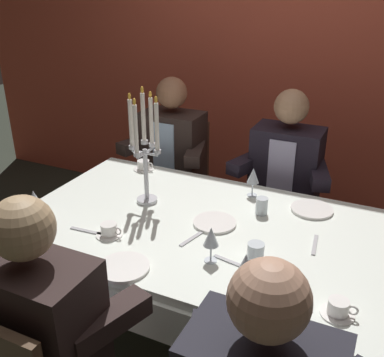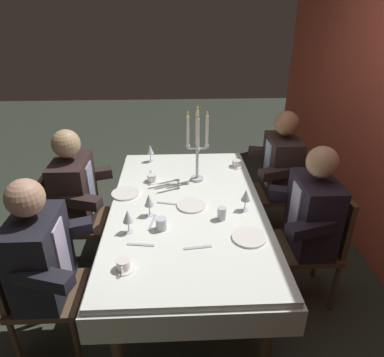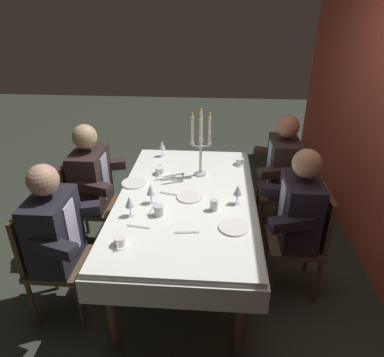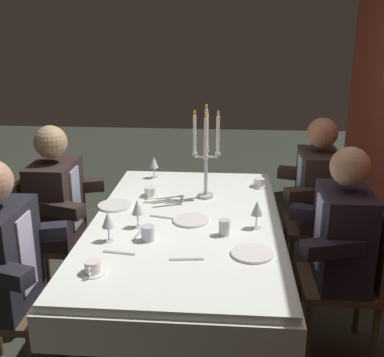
# 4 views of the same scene
# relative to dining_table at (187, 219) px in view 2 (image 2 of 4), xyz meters

# --- Properties ---
(ground_plane) EXTENTS (12.00, 12.00, 0.00)m
(ground_plane) POSITION_rel_dining_table_xyz_m (0.00, 0.00, -0.62)
(ground_plane) COLOR #2F352A
(dining_table) EXTENTS (1.94, 1.14, 0.74)m
(dining_table) POSITION_rel_dining_table_xyz_m (0.00, 0.00, 0.00)
(dining_table) COLOR white
(dining_table) RESTS_ON ground_plane
(candelabra) EXTENTS (0.19, 0.19, 0.62)m
(candelabra) POSITION_rel_dining_table_xyz_m (-0.40, 0.10, 0.42)
(candelabra) COLOR silver
(candelabra) RESTS_ON dining_table
(dinner_plate_0) EXTENTS (0.22, 0.22, 0.01)m
(dinner_plate_0) POSITION_rel_dining_table_xyz_m (0.42, 0.38, 0.13)
(dinner_plate_0) COLOR white
(dinner_plate_0) RESTS_ON dining_table
(dinner_plate_1) EXTENTS (0.21, 0.21, 0.01)m
(dinner_plate_1) POSITION_rel_dining_table_xyz_m (0.02, 0.03, 0.13)
(dinner_plate_1) COLOR white
(dinner_plate_1) RESTS_ON dining_table
(dinner_plate_2) EXTENTS (0.22, 0.22, 0.01)m
(dinner_plate_2) POSITION_rel_dining_table_xyz_m (-0.18, -0.47, 0.13)
(dinner_plate_2) COLOR white
(dinner_plate_2) RESTS_ON dining_table
(wine_glass_0) EXTENTS (0.07, 0.07, 0.16)m
(wine_glass_0) POSITION_rel_dining_table_xyz_m (0.12, -0.26, 0.24)
(wine_glass_0) COLOR silver
(wine_glass_0) RESTS_ON dining_table
(wine_glass_1) EXTENTS (0.07, 0.07, 0.16)m
(wine_glass_1) POSITION_rel_dining_table_xyz_m (0.08, 0.41, 0.23)
(wine_glass_1) COLOR silver
(wine_glass_1) RESTS_ON dining_table
(wine_glass_2) EXTENTS (0.07, 0.07, 0.16)m
(wine_glass_2) POSITION_rel_dining_table_xyz_m (0.31, -0.38, 0.24)
(wine_glass_2) COLOR silver
(wine_glass_2) RESTS_ON dining_table
(wine_glass_3) EXTENTS (0.07, 0.07, 0.16)m
(wine_glass_3) POSITION_rel_dining_table_xyz_m (-0.79, -0.31, 0.23)
(wine_glass_3) COLOR silver
(wine_glass_3) RESTS_ON dining_table
(water_tumbler_0) EXTENTS (0.07, 0.07, 0.08)m
(water_tumbler_0) POSITION_rel_dining_table_xyz_m (0.29, -0.18, 0.16)
(water_tumbler_0) COLOR silver
(water_tumbler_0) RESTS_ON dining_table
(water_tumbler_1) EXTENTS (0.06, 0.06, 0.09)m
(water_tumbler_1) POSITION_rel_dining_table_xyz_m (0.19, 0.23, 0.16)
(water_tumbler_1) COLOR silver
(water_tumbler_1) RESTS_ON dining_table
(coffee_cup_0) EXTENTS (0.13, 0.12, 0.06)m
(coffee_cup_0) POSITION_rel_dining_table_xyz_m (-0.39, -0.28, 0.15)
(coffee_cup_0) COLOR white
(coffee_cup_0) RESTS_ON dining_table
(coffee_cup_1) EXTENTS (0.13, 0.12, 0.06)m
(coffee_cup_1) POSITION_rel_dining_table_xyz_m (-0.65, 0.46, 0.15)
(coffee_cup_1) COLOR white
(coffee_cup_1) RESTS_ON dining_table
(coffee_cup_2) EXTENTS (0.13, 0.12, 0.06)m
(coffee_cup_2) POSITION_rel_dining_table_xyz_m (0.67, -0.37, 0.15)
(coffee_cup_2) COLOR white
(coffee_cup_2) RESTS_ON dining_table
(spoon_0) EXTENTS (0.17, 0.03, 0.01)m
(spoon_0) POSITION_rel_dining_table_xyz_m (-0.51, -0.30, 0.12)
(spoon_0) COLOR #B7B7BC
(spoon_0) RESTS_ON dining_table
(knife_1) EXTENTS (0.19, 0.05, 0.01)m
(knife_1) POSITION_rel_dining_table_xyz_m (0.22, -0.24, 0.12)
(knife_1) COLOR #B7B7BC
(knife_1) RESTS_ON dining_table
(knife_2) EXTENTS (0.06, 0.19, 0.01)m
(knife_2) POSITION_rel_dining_table_xyz_m (-0.02, -0.13, 0.12)
(knife_2) COLOR #B7B7BC
(knife_2) RESTS_ON dining_table
(fork_3) EXTENTS (0.04, 0.17, 0.01)m
(fork_3) POSITION_rel_dining_table_xyz_m (0.46, -0.30, 0.12)
(fork_3) COLOR #B7B7BC
(fork_3) RESTS_ON dining_table
(fork_4) EXTENTS (0.04, 0.17, 0.01)m
(fork_4) POSITION_rel_dining_table_xyz_m (0.50, 0.05, 0.12)
(fork_4) COLOR #B7B7BC
(fork_4) RESTS_ON dining_table
(seated_diner_0) EXTENTS (0.63, 0.48, 1.24)m
(seated_diner_0) POSITION_rel_dining_table_xyz_m (-0.66, 0.89, 0.11)
(seated_diner_0) COLOR brown
(seated_diner_0) RESTS_ON ground_plane
(seated_diner_1) EXTENTS (0.63, 0.48, 1.24)m
(seated_diner_1) POSITION_rel_dining_table_xyz_m (-0.26, -0.89, 0.11)
(seated_diner_1) COLOR brown
(seated_diner_1) RESTS_ON ground_plane
(seated_diner_2) EXTENTS (0.63, 0.48, 1.24)m
(seated_diner_2) POSITION_rel_dining_table_xyz_m (0.15, 0.89, 0.11)
(seated_diner_2) COLOR brown
(seated_diner_2) RESTS_ON ground_plane
(seated_diner_3) EXTENTS (0.63, 0.48, 1.24)m
(seated_diner_3) POSITION_rel_dining_table_xyz_m (0.53, -0.89, 0.11)
(seated_diner_3) COLOR brown
(seated_diner_3) RESTS_ON ground_plane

